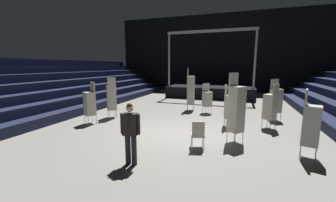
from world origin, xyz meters
TOP-DOWN VIEW (x-y plane):
  - ground_plane at (0.00, 0.00)m, footprint 22.00×30.00m
  - arena_end_wall at (0.00, 15.00)m, footprint 22.00×0.30m
  - bleacher_bank_left at (-8.38, 1.00)m, footprint 5.25×24.00m
  - stage_riser at (-0.00, 10.26)m, footprint 7.22×3.12m
  - man_with_tie at (-0.35, -3.02)m, footprint 0.57×0.27m
  - chair_stack_front_left at (0.66, 4.03)m, footprint 0.61×0.61m
  - chair_stack_front_right at (4.40, -0.93)m, footprint 0.54×0.54m
  - chair_stack_mid_left at (-4.23, 0.03)m, footprint 0.60×0.60m
  - chair_stack_mid_right at (2.31, -0.30)m, footprint 0.62×0.62m
  - chair_stack_mid_centre at (4.12, 3.57)m, footprint 0.60×0.60m
  - chair_stack_rear_left at (3.68, 1.96)m, footprint 0.62×0.62m
  - chair_stack_rear_right at (-0.43, 4.52)m, footprint 0.55×0.55m
  - chair_stack_rear_centre at (2.00, 1.68)m, footprint 0.51×0.51m
  - chair_stack_aisle_left at (-3.94, 1.37)m, footprint 0.62×0.62m
  - loose_chair_near_man at (1.17, -1.27)m, footprint 0.54×0.54m

SIDE VIEW (x-z plane):
  - ground_plane at x=0.00m, z-range -0.10..0.00m
  - loose_chair_near_man at x=1.17m, z-range 0.06..1.01m
  - stage_riser at x=0.00m, z-range -2.16..3.30m
  - chair_stack_front_left at x=0.66m, z-range 0.00..1.71m
  - chair_stack_rear_centre at x=2.00m, z-range 0.00..1.88m
  - man_with_tie at x=-0.35m, z-range 0.11..1.85m
  - chair_stack_mid_left at x=-4.23m, z-range 0.00..1.97m
  - chair_stack_rear_left at x=3.68m, z-range 0.00..1.97m
  - chair_stack_front_right at x=4.40m, z-range 0.00..2.05m
  - chair_stack_mid_centre at x=4.12m, z-range 0.00..2.05m
  - chair_stack_aisle_left at x=-3.94m, z-range 0.00..2.14m
  - chair_stack_mid_right at x=2.31m, z-range 0.00..2.47m
  - chair_stack_rear_right at x=-0.43m, z-range 0.00..2.56m
  - bleacher_bank_left at x=-8.38m, z-range 0.00..3.15m
  - arena_end_wall at x=0.00m, z-range 0.00..8.00m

